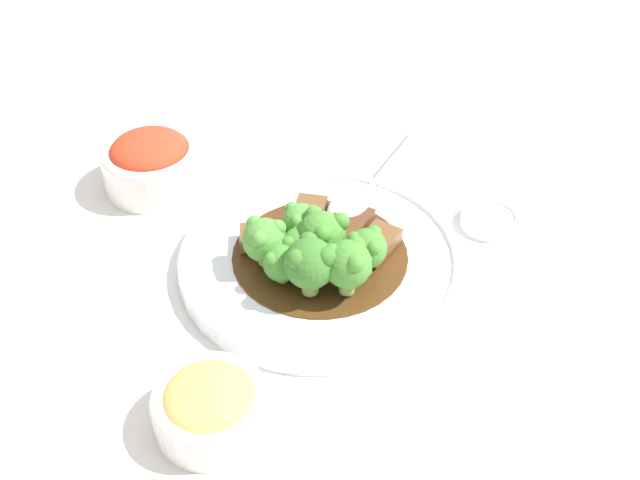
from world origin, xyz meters
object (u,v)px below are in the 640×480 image
beef_strip_1 (269,237)px  broccoli_floret_3 (310,263)px  serving_spoon (360,198)px  side_bowl_appetizer (210,405)px  beef_strip_3 (376,243)px  broccoli_floret_2 (347,263)px  main_plate (320,259)px  broccoli_floret_1 (264,239)px  beef_strip_2 (306,221)px  broccoli_floret_0 (300,247)px  sauce_dish (490,219)px  broccoli_floret_5 (367,248)px  broccoli_floret_6 (282,262)px  broccoli_floret_7 (325,234)px  beef_strip_0 (346,227)px  side_bowl_kimchi (151,162)px  broccoli_floret_4 (301,222)px

beef_strip_1 → broccoli_floret_3: 0.09m
serving_spoon → side_bowl_appetizer: side_bowl_appetizer is taller
beef_strip_3 → broccoli_floret_2: (-0.05, 0.04, 0.03)m
broccoli_floret_3 → main_plate: bearing=-14.6°
broccoli_floret_1 → broccoli_floret_2: broccoli_floret_2 is taller
serving_spoon → beef_strip_2: bearing=118.4°
broccoli_floret_0 → sauce_dish: 0.22m
main_plate → broccoli_floret_5: bearing=-128.5°
broccoli_floret_6 → broccoli_floret_7: size_ratio=0.68×
broccoli_floret_1 → broccoli_floret_3: bearing=-137.5°
beef_strip_0 → sauce_dish: (0.02, -0.15, -0.02)m
side_bowl_kimchi → side_bowl_appetizer: size_ratio=1.16×
beef_strip_0 → side_bowl_appetizer: bearing=147.3°
beef_strip_1 → broccoli_floret_3: size_ratio=0.99×
beef_strip_0 → broccoli_floret_3: (-0.08, 0.04, 0.03)m
beef_strip_3 → broccoli_floret_1: 0.11m
serving_spoon → side_bowl_kimchi: 0.23m
broccoli_floret_0 → broccoli_floret_5: broccoli_floret_5 is taller
main_plate → broccoli_floret_0: bearing=131.8°
side_bowl_appetizer → broccoli_floret_6: bearing=-24.4°
broccoli_floret_2 → side_bowl_appetizer: (-0.12, 0.12, -0.03)m
broccoli_floret_7 → broccoli_floret_1: bearing=85.6°
broccoli_floret_6 → side_bowl_kimchi: size_ratio=0.36×
broccoli_floret_0 → broccoli_floret_4: broccoli_floret_4 is taller
beef_strip_2 → broccoli_floret_4: bearing=167.0°
beef_strip_2 → serving_spoon: 0.07m
broccoli_floret_0 → broccoli_floret_6: (-0.02, 0.02, -0.00)m
beef_strip_2 → beef_strip_3: bearing=-122.3°
side_bowl_kimchi → broccoli_floret_1: bearing=-143.3°
broccoli_floret_5 → sauce_dish: broccoli_floret_5 is taller
broccoli_floret_4 → side_bowl_kimchi: bearing=48.2°
side_bowl_kimchi → broccoli_floret_0: bearing=-137.8°
broccoli_floret_0 → broccoli_floret_3: (-0.03, -0.01, 0.01)m
beef_strip_1 → beef_strip_3: 0.10m
broccoli_floret_4 → broccoli_floret_7: 0.03m
main_plate → beef_strip_1: bearing=67.9°
broccoli_floret_1 → broccoli_floret_6: 0.03m
broccoli_floret_3 → broccoli_floret_2: bearing=-94.1°
side_bowl_kimchi → sauce_dish: bearing=-105.9°
broccoli_floret_4 → side_bowl_appetizer: broccoli_floret_4 is taller
beef_strip_0 → broccoli_floret_2: size_ratio=1.31×
beef_strip_0 → beef_strip_1: size_ratio=1.26×
broccoli_floret_0 → broccoli_floret_3: bearing=-169.8°
beef_strip_2 → broccoli_floret_3: bearing=177.9°
side_bowl_appetizer → serving_spoon: bearing=-31.2°
beef_strip_0 → broccoli_floret_6: broccoli_floret_6 is taller
broccoli_floret_7 → sauce_dish: bearing=-70.7°
broccoli_floret_0 → sauce_dish: (0.07, -0.20, -0.04)m
broccoli_floret_3 → broccoli_floret_6: size_ratio=1.50×
broccoli_floret_4 → broccoli_floret_5: (-0.04, -0.06, 0.00)m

